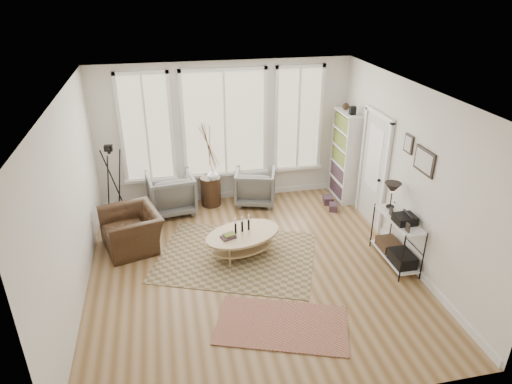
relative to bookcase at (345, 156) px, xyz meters
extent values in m
plane|color=#98764F|center=(-2.44, -2.23, -0.96)|extent=(5.50, 5.50, 0.00)
plane|color=white|center=(-2.44, -2.23, 1.94)|extent=(5.50, 5.50, 0.00)
cube|color=silver|center=(-2.44, 0.52, 0.49)|extent=(5.20, 0.04, 2.90)
cube|color=silver|center=(-2.44, -4.98, 0.49)|extent=(5.20, 0.04, 2.90)
cube|color=silver|center=(-5.04, -2.23, 0.49)|extent=(0.04, 5.50, 2.90)
cube|color=silver|center=(0.16, -2.23, 0.49)|extent=(0.04, 5.50, 2.90)
cube|color=white|center=(-2.44, 0.51, -0.90)|extent=(5.10, 0.04, 0.12)
cube|color=white|center=(0.15, -2.23, -0.90)|extent=(0.03, 5.40, 0.12)
cube|color=beige|center=(-2.44, 0.50, 0.69)|extent=(1.60, 0.03, 2.10)
cube|color=beige|center=(-3.99, 0.50, 0.69)|extent=(0.90, 0.03, 2.10)
cube|color=beige|center=(-0.89, 0.50, 0.69)|extent=(0.90, 0.03, 2.10)
cube|color=white|center=(-2.44, 0.48, 0.69)|extent=(1.74, 0.06, 2.24)
cube|color=white|center=(-3.99, 0.48, 0.69)|extent=(1.04, 0.06, 2.24)
cube|color=white|center=(-0.89, 0.48, 0.69)|extent=(1.04, 0.06, 2.24)
cube|color=white|center=(-2.44, 0.46, -0.39)|extent=(4.10, 0.12, 0.06)
cube|color=silver|center=(0.14, -1.08, 0.09)|extent=(0.04, 0.88, 2.10)
cube|color=white|center=(0.12, -1.08, 0.34)|extent=(0.01, 0.55, 1.20)
cube|color=white|center=(0.12, -1.57, 0.09)|extent=(0.06, 0.08, 2.18)
cube|color=white|center=(0.12, -0.59, 0.09)|extent=(0.06, 0.08, 2.18)
cube|color=white|center=(0.12, -1.08, 1.18)|extent=(0.06, 1.06, 0.08)
sphere|color=black|center=(0.09, -1.41, 0.04)|extent=(0.06, 0.06, 0.06)
cube|color=white|center=(-0.01, -0.41, -0.01)|extent=(0.30, 0.03, 1.90)
cube|color=white|center=(-0.01, 0.41, -0.01)|extent=(0.30, 0.03, 1.90)
cube|color=white|center=(0.14, 0.00, -0.01)|extent=(0.02, 0.85, 1.90)
cube|color=white|center=(-0.01, 0.00, -0.01)|extent=(0.30, 0.81, 1.90)
cube|color=maroon|center=(-0.01, 0.00, -0.01)|extent=(0.24, 0.75, 1.76)
cube|color=black|center=(-0.01, -0.20, 1.02)|extent=(0.12, 0.10, 0.16)
sphere|color=#3B2618|center=(-0.01, 0.15, 1.01)|extent=(0.14, 0.14, 0.14)
cube|color=white|center=(-0.06, -2.53, -0.84)|extent=(0.37, 1.07, 0.03)
cube|color=white|center=(-0.06, -2.53, -0.14)|extent=(0.37, 1.07, 0.02)
cylinder|color=black|center=(-0.24, -3.06, -0.53)|extent=(0.02, 0.02, 0.85)
cylinder|color=black|center=(0.12, -3.06, -0.53)|extent=(0.02, 0.02, 0.85)
cylinder|color=black|center=(-0.24, -2.00, -0.53)|extent=(0.02, 0.02, 0.85)
cylinder|color=black|center=(0.12, -2.00, -0.53)|extent=(0.02, 0.02, 0.85)
cylinder|color=black|center=(-0.06, -2.18, -0.08)|extent=(0.14, 0.14, 0.02)
cylinder|color=black|center=(-0.06, -2.18, 0.06)|extent=(0.02, 0.02, 0.30)
cone|color=black|center=(-0.06, -2.18, 0.26)|extent=(0.28, 0.28, 0.18)
cube|color=black|center=(-0.06, -2.68, -0.05)|extent=(0.32, 0.30, 0.13)
cube|color=black|center=(-0.06, -2.78, -0.73)|extent=(0.32, 0.45, 0.20)
cube|color=#3B2618|center=(-0.06, -2.31, -0.75)|extent=(0.32, 0.40, 0.16)
cube|color=black|center=(-0.16, -2.95, -0.04)|extent=(0.02, 0.10, 0.14)
cube|color=black|center=(-0.16, -2.41, -0.05)|extent=(0.02, 0.10, 0.12)
cube|color=black|center=(0.14, -2.63, 0.89)|extent=(0.03, 0.52, 0.38)
cube|color=silver|center=(0.13, -2.63, 0.89)|extent=(0.01, 0.44, 0.30)
cube|color=black|center=(0.14, -2.13, 0.99)|extent=(0.03, 0.24, 0.30)
cube|color=silver|center=(0.13, -2.13, 0.99)|extent=(0.01, 0.18, 0.24)
cube|color=brown|center=(-2.63, -1.83, -0.95)|extent=(3.15, 2.77, 0.01)
cube|color=maroon|center=(-2.29, -3.63, -0.94)|extent=(2.03, 1.54, 0.01)
ellipsoid|color=tan|center=(-2.50, -1.77, -0.76)|extent=(1.32, 1.05, 0.03)
ellipsoid|color=tan|center=(-2.50, -1.77, -0.55)|extent=(1.54, 1.23, 0.04)
cylinder|color=tan|center=(-2.87, -1.98, -0.76)|extent=(0.04, 0.04, 0.38)
cylinder|color=tan|center=(-2.12, -1.98, -0.76)|extent=(0.04, 0.04, 0.38)
cylinder|color=tan|center=(-2.87, -1.56, -0.76)|extent=(0.04, 0.04, 0.38)
cylinder|color=tan|center=(-2.12, -1.56, -0.76)|extent=(0.04, 0.04, 0.38)
cylinder|color=black|center=(-2.62, -1.72, -0.44)|extent=(0.04, 0.04, 0.19)
cylinder|color=black|center=(-2.50, -1.72, -0.44)|extent=(0.04, 0.04, 0.19)
cylinder|color=black|center=(-2.37, -1.72, -0.44)|extent=(0.04, 0.04, 0.19)
cube|color=#2B542B|center=(-2.75, -1.87, -0.50)|extent=(0.23, 0.17, 0.06)
imported|color=slate|center=(-3.62, 0.09, -0.54)|extent=(0.99, 1.02, 0.82)
imported|color=slate|center=(-1.88, 0.13, -0.58)|extent=(1.00, 1.02, 0.75)
cylinder|color=#3B2618|center=(-2.81, 0.22, -0.65)|extent=(0.41, 0.41, 0.62)
imported|color=silver|center=(-2.76, 0.08, -0.22)|extent=(0.27, 0.27, 0.23)
imported|color=#3B2618|center=(-4.36, -1.13, -0.61)|extent=(1.27, 1.18, 0.68)
cylinder|color=black|center=(-4.69, 0.00, 0.45)|extent=(0.06, 0.06, 0.06)
cube|color=black|center=(-4.69, 0.00, 0.52)|extent=(0.16, 0.12, 0.11)
cylinder|color=black|center=(-4.69, -0.08, 0.52)|extent=(0.06, 0.09, 0.06)
cube|color=maroon|center=(-0.39, -0.24, -0.88)|extent=(0.24, 0.28, 0.16)
cube|color=maroon|center=(-0.39, -0.55, -0.89)|extent=(0.24, 0.26, 0.14)
camera|label=1|loc=(-3.65, -8.34, 3.44)|focal=32.00mm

